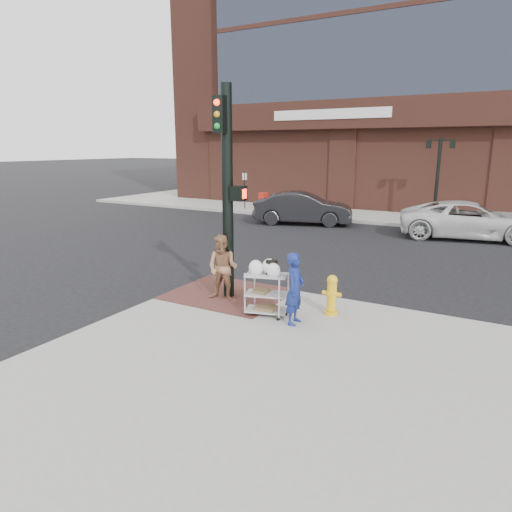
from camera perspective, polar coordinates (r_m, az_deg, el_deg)
The scene contains 14 objects.
ground at distance 10.55m, azimuth -3.44°, elevation -7.38°, with size 220.00×220.00×0.00m, color black.
brick_curb_ramp at distance 11.52m, azimuth -3.54°, elevation -4.74°, with size 2.80×2.40×0.01m, color #552C28.
lamp_post at distance 24.52m, azimuth 21.79°, elevation 9.91°, with size 1.32×0.22×4.00m.
parking_sign at distance 27.20m, azimuth -1.43°, elevation 8.23°, with size 0.05×0.05×2.20m, color black.
traffic_signal_pole at distance 10.80m, azimuth -3.57°, elevation 8.56°, with size 0.61×0.51×5.00m.
woman_blue at distance 9.46m, azimuth 4.90°, elevation -4.09°, with size 0.55×0.36×1.52m, color navy.
pedestrian_tan at distance 10.90m, azimuth -4.18°, elevation -1.49°, with size 0.77×0.60×1.59m, color #996B48.
sedan_dark at distance 22.76m, azimuth 5.90°, elevation 5.96°, with size 1.67×4.80×1.58m, color black.
minivan_white at distance 21.04m, azimuth 25.13°, elevation 4.08°, with size 2.56×5.55×1.54m, color silver.
utility_cart at distance 9.96m, azimuth 1.31°, elevation -4.29°, with size 1.00×0.74×1.25m.
fire_hydrant at distance 10.14m, azimuth 9.45°, elevation -4.77°, with size 0.42×0.30×0.90m.
newsbox_red at distance 26.70m, azimuth 0.89°, elevation 6.85°, with size 0.43×0.38×1.01m, color red.
newsbox_yellow at distance 26.20m, azimuth 6.16°, elevation 6.55°, with size 0.39×0.35×0.92m, color yellow.
newsbox_blue at distance 26.08m, azimuth 2.59°, elevation 6.64°, with size 0.41×0.37×0.98m, color #1C43B7.
Camera 1 is at (5.38, -8.26, 3.76)m, focal length 32.00 mm.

